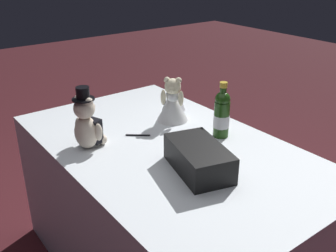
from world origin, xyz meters
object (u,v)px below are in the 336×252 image
object	(u,v)px
teddy_bear_groom	(87,124)
signing_pen	(139,135)
gift_case_black	(199,158)
teddy_bear_bride	(173,101)
champagne_bottle	(222,114)

from	to	relation	value
teddy_bear_groom	signing_pen	world-z (taller)	teddy_bear_groom
gift_case_black	teddy_bear_bride	bearing A→B (deg)	153.29
teddy_bear_bride	champagne_bottle	distance (m)	0.32
teddy_bear_bride	signing_pen	bearing A→B (deg)	-75.22
teddy_bear_bride	gift_case_black	world-z (taller)	teddy_bear_bride
champagne_bottle	teddy_bear_groom	bearing A→B (deg)	-116.64
teddy_bear_bride	champagne_bottle	bearing A→B (deg)	10.03
teddy_bear_groom	champagne_bottle	distance (m)	0.64
champagne_bottle	gift_case_black	xyz separation A→B (m)	(0.18, -0.30, -0.06)
teddy_bear_groom	signing_pen	xyz separation A→B (m)	(0.04, 0.25, -0.11)
champagne_bottle	teddy_bear_bride	bearing A→B (deg)	-169.97
teddy_bear_groom	gift_case_black	xyz separation A→B (m)	(0.47, 0.26, -0.06)
gift_case_black	signing_pen	bearing A→B (deg)	-177.70
teddy_bear_groom	signing_pen	size ratio (longest dim) A/B	2.85
gift_case_black	teddy_bear_groom	bearing A→B (deg)	-150.54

